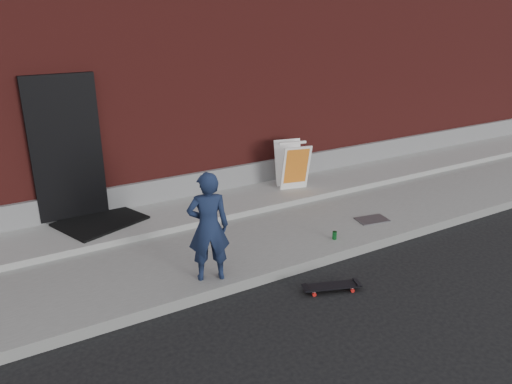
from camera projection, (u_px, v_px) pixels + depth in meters
ground at (315, 269)px, 6.97m from camera, size 80.00×80.00×0.00m
sidewalk at (260, 226)px, 8.15m from camera, size 20.00×3.00×0.15m
apron at (234, 201)px, 8.84m from camera, size 20.00×1.20×0.10m
building at (141, 50)px, 11.76m from camera, size 20.00×8.10×5.00m
child at (208, 227)px, 6.19m from camera, size 0.61×0.49×1.44m
skateboard at (332, 286)px, 6.40m from camera, size 0.76×0.43×0.08m
pizza_sign at (292, 165)px, 9.25m from camera, size 0.65×0.72×0.87m
soda_can at (335, 235)px, 7.50m from camera, size 0.09×0.09×0.12m
doormat at (100, 221)px, 7.86m from camera, size 1.46×1.32×0.03m
utility_plate at (372, 220)px, 8.19m from camera, size 0.56×0.41×0.02m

